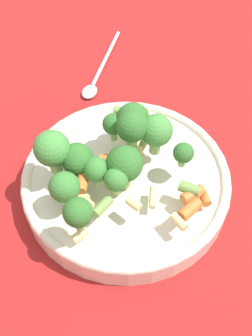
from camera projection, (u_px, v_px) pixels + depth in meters
ground_plane at (126, 189)px, 0.56m from camera, size 3.00×3.00×0.00m
bowl at (126, 180)px, 0.55m from camera, size 0.29×0.29×0.04m
pasta_salad at (111, 153)px, 0.49m from camera, size 0.22×0.21×0.08m
spoon at (98, 75)px, 0.71m from camera, size 0.14×0.16×0.01m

